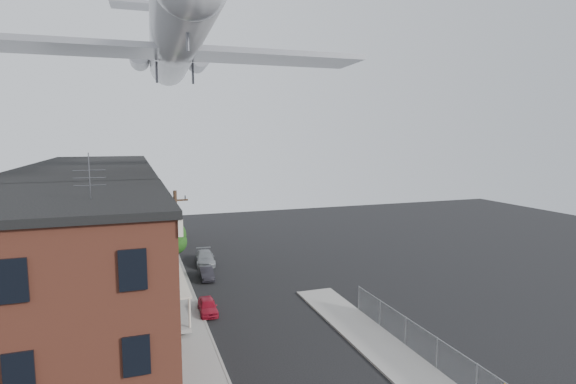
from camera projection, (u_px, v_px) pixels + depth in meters
name	position (u px, v px, depth m)	size (l,w,h in m)	color
sidewalk_left	(173.00, 286.00, 38.43)	(3.00, 62.00, 0.12)	gray
sidewalk_right	(402.00, 365.00, 25.15)	(3.00, 26.00, 0.12)	gray
curb_left	(190.00, 284.00, 38.90)	(0.15, 62.00, 0.14)	gray
curb_right	(380.00, 369.00, 24.67)	(0.15, 26.00, 0.14)	gray
corner_building	(52.00, 311.00, 19.75)	(10.31, 12.30, 12.15)	#3E1B13
row_house_a	(77.00, 257.00, 28.67)	(11.98, 7.00, 10.30)	slate
row_house_b	(87.00, 235.00, 35.23)	(11.98, 7.00, 10.30)	#766B5E
row_house_c	(94.00, 219.00, 41.79)	(11.98, 7.00, 10.30)	slate
row_house_d	(99.00, 208.00, 48.36)	(11.98, 7.00, 10.30)	#766B5E
row_house_e	(103.00, 200.00, 54.92)	(11.98, 7.00, 10.30)	slate
chainlink_fence	(437.00, 353.00, 24.59)	(0.06, 18.06, 1.90)	gray
utility_pole	(177.00, 250.00, 32.21)	(1.80, 0.26, 9.00)	black
street_tree	(170.00, 238.00, 41.77)	(3.22, 3.20, 5.20)	black
car_near	(208.00, 306.00, 32.61)	(1.28, 3.18, 1.08)	#A8152A
car_mid	(206.00, 273.00, 40.52)	(1.15, 3.29, 1.08)	black
car_far	(205.00, 258.00, 45.27)	(1.81, 4.45, 1.29)	gray
airplane	(174.00, 42.00, 34.17)	(27.58, 31.49, 9.14)	silver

